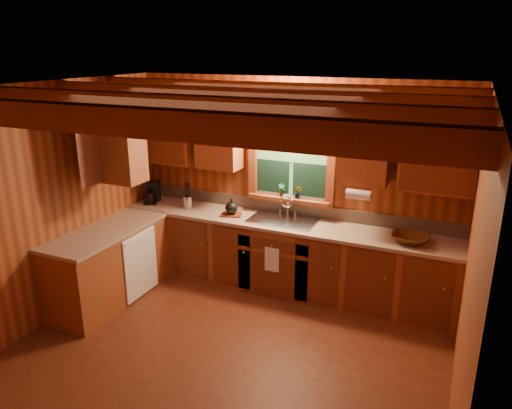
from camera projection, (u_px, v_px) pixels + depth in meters
The scene contains 20 objects.
room at pixel (220, 235), 4.41m from camera, with size 4.20×4.20×4.20m.
ceiling_beams at pixel (217, 102), 4.04m from camera, with size 4.20×2.54×0.18m.
base_cabinets at pixel (235, 259), 5.99m from camera, with size 4.20×2.22×0.86m.
countertop at pixel (236, 225), 5.85m from camera, with size 4.20×2.24×0.04m.
backsplash at pixel (291, 208), 6.15m from camera, with size 4.20×0.02×0.16m, color #9E816A.
dishwasher_panel at pixel (141, 264), 5.84m from camera, with size 0.02×0.60×0.80m, color white.
upper_cabinets at pixel (234, 144), 5.70m from camera, with size 4.19×1.77×0.78m.
window at pixel (291, 166), 5.96m from camera, with size 1.12×0.08×1.00m.
window_sill at pixel (289, 199), 6.05m from camera, with size 1.06×0.14×0.04m, color brown.
wall_sconce at pixel (289, 116), 5.66m from camera, with size 0.45×0.21×0.17m.
paper_towel_roll at pixel (358, 195), 5.36m from camera, with size 0.11×0.11×0.27m, color white.
dish_towel at pixel (272, 260), 5.75m from camera, with size 0.18×0.01×0.30m, color white.
sink at pixel (283, 224), 5.94m from camera, with size 0.82×0.48×0.43m.
coffee_maker at pixel (152, 192), 6.57m from camera, with size 0.17×0.22×0.30m.
utensil_crock at pixel (188, 201), 6.40m from camera, with size 0.12×0.12×0.35m.
cutting_board at pixel (232, 215), 6.11m from camera, with size 0.25×0.18×0.02m, color #5D2714.
teakettle at pixel (231, 208), 6.08m from camera, with size 0.16×0.16×0.20m.
wicker_basket at pixel (410, 238), 5.25m from camera, with size 0.39×0.39×0.10m, color #48230C.
potted_plant_left at pixel (282, 190), 6.05m from camera, with size 0.09×0.06×0.17m, color #5D2714.
potted_plant_right at pixel (298, 192), 5.97m from camera, with size 0.09×0.07×0.16m, color #5D2714.
Camera 1 is at (1.97, -3.62, 2.93)m, focal length 33.96 mm.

